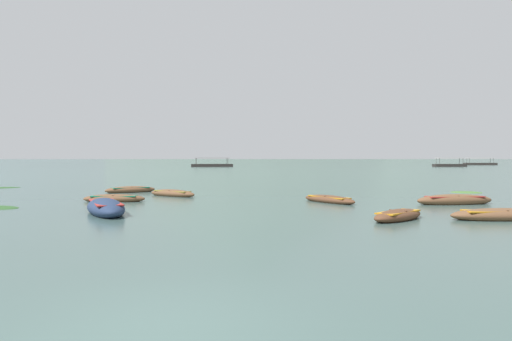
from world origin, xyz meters
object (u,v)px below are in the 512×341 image
ferry_2 (212,165)px  rowboat_8 (130,190)px  rowboat_3 (329,200)px  ferry_0 (449,165)px  rowboat_4 (106,208)px  ferry_1 (480,164)px  rowboat_0 (502,215)px  rowboat_5 (172,193)px  rowboat_1 (114,199)px  rowboat_6 (398,216)px  rowboat_7 (455,200)px

ferry_2 → rowboat_8: bearing=-83.6°
rowboat_3 → ferry_0: size_ratio=0.40×
rowboat_3 → rowboat_4: rowboat_4 is taller
rowboat_4 → ferry_1: ferry_1 is taller
rowboat_0 → rowboat_5: rowboat_0 is taller
rowboat_3 → ferry_0: ferry_0 is taller
ferry_0 → rowboat_1: bearing=-116.2°
ferry_2 → rowboat_6: bearing=-76.5°
rowboat_0 → rowboat_4: (-15.53, 0.77, 0.07)m
rowboat_1 → ferry_0: (50.78, 103.30, 0.29)m
ferry_0 → ferry_2: size_ratio=0.75×
rowboat_7 → rowboat_8: size_ratio=1.24×
rowboat_5 → rowboat_8: 4.59m
rowboat_7 → ferry_2: (-29.20, 97.95, 0.25)m
rowboat_7 → ferry_0: bearing=72.1°
rowboat_3 → rowboat_7: rowboat_7 is taller
rowboat_3 → ferry_1: 145.60m
rowboat_8 → ferry_0: ferry_0 is taller
rowboat_1 → ferry_1: size_ratio=0.34×
rowboat_3 → ferry_2: ferry_2 is taller
rowboat_4 → rowboat_3: bearing=30.1°
rowboat_6 → ferry_0: (37.48, 109.56, 0.29)m
rowboat_5 → rowboat_6: (11.15, -9.99, -0.01)m
rowboat_0 → ferry_1: 149.23m
ferry_1 → ferry_2: same height
rowboat_6 → rowboat_1: bearing=154.8°
ferry_0 → ferry_1: bearing=57.2°
rowboat_7 → ferry_1: 143.62m
rowboat_3 → rowboat_7: bearing=-4.0°
ferry_1 → rowboat_7: bearing=-111.6°
rowboat_1 → rowboat_8: size_ratio=1.00×
rowboat_0 → rowboat_6: 3.89m
rowboat_1 → rowboat_7: rowboat_7 is taller
rowboat_6 → ferry_2: 107.16m
rowboat_4 → rowboat_6: (11.65, -1.09, -0.08)m
rowboat_4 → rowboat_8: rowboat_4 is taller
ferry_2 → ferry_1: bearing=23.5°
rowboat_3 → rowboat_5: (-9.12, 3.31, 0.01)m
rowboat_3 → rowboat_5: 9.70m
rowboat_5 → rowboat_6: 14.97m
ferry_0 → ferry_2: (-62.54, -5.36, -0.00)m
rowboat_0 → rowboat_5: (-15.02, 9.67, -0.01)m
rowboat_0 → ferry_0: size_ratio=0.47×
rowboat_0 → rowboat_1: bearing=160.9°
rowboat_1 → rowboat_0: bearing=-19.1°
rowboat_3 → ferry_2: size_ratio=0.30×
rowboat_7 → ferry_2: 102.21m
rowboat_4 → rowboat_8: 12.15m
rowboat_0 → rowboat_6: (-3.88, -0.32, -0.02)m
rowboat_6 → ferry_1: 150.95m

